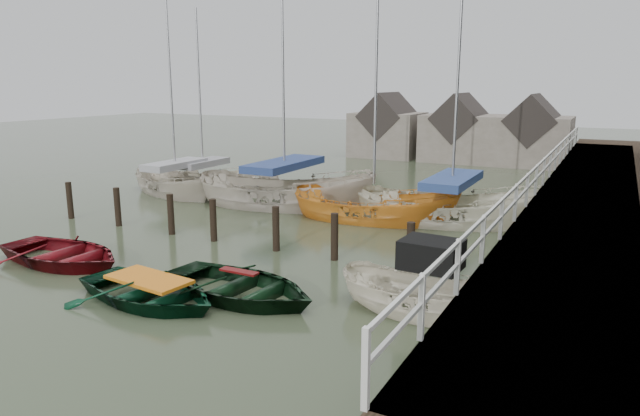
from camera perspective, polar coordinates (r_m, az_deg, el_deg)
The scene contains 13 objects.
ground at distance 16.10m, azimuth -13.75°, elevation -6.33°, with size 120.00×120.00×0.00m, color #333C26.
pier at distance 21.80m, azimuth 25.04°, elevation -0.29°, with size 3.04×32.00×2.70m.
mooring_pilings at distance 18.85m, azimuth -10.40°, elevation -1.82°, with size 13.72×0.22×1.80m.
far_sheds at distance 38.64m, azimuth 13.55°, elevation 7.38°, with size 14.00×4.08×4.39m.
rowboat_red at distance 18.00m, azimuth -24.27°, elevation -5.09°, with size 3.04×4.25×0.88m, color #610D13.
rowboat_green at distance 14.26m, azimuth -16.61°, elevation -9.01°, with size 2.84×3.98×0.82m, color black.
rowboat_dkgreen at distance 14.06m, azimuth -8.01°, elevation -8.89°, with size 3.01×4.22×0.87m, color black.
motorboat at distance 13.17m, azimuth 10.60°, elevation -10.03°, with size 4.25×1.79×2.49m.
sailboat_a at distance 27.20m, azimuth -14.14°, elevation 1.48°, with size 6.37×4.16×10.57m.
sailboat_b at distance 23.92m, azimuth -3.53°, elevation 0.33°, with size 8.15×4.27×12.07m.
sailboat_c at distance 21.62m, azimuth 5.34°, elevation -1.15°, with size 6.67×3.01×11.01m.
sailboat_d at distance 21.59m, azimuth 12.92°, elevation -1.29°, with size 7.39×4.13×13.16m.
sailboat_e at distance 28.27m, azimuth -11.54°, elevation 2.02°, with size 5.74×3.82×9.42m.
Camera 1 is at (10.22, -11.34, 5.11)m, focal length 32.00 mm.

